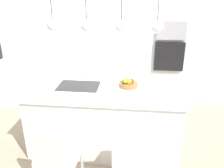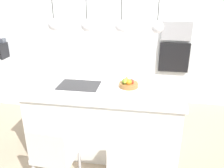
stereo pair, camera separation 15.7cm
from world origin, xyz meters
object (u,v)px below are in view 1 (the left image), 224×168
fruit_bowl (128,83)px  oven (169,56)px  microwave (172,30)px  chair_near (57,155)px  chair_middle (131,159)px

fruit_bowl → oven: bearing=64.6°
microwave → oven: bearing=0.0°
fruit_bowl → oven: size_ratio=0.46×
chair_near → chair_middle: chair_middle is taller
fruit_bowl → microwave: microwave is taller
fruit_bowl → chair_near: size_ratio=0.31×
microwave → chair_middle: microwave is taller
oven → chair_near: bearing=-120.6°
fruit_bowl → oven: 1.70m
oven → chair_middle: size_ratio=0.62×
fruit_bowl → oven: (0.73, 1.54, -0.03)m
chair_near → oven: bearing=59.4°
fruit_bowl → chair_near: bearing=-128.0°
chair_near → chair_middle: size_ratio=0.92×
microwave → chair_near: microwave is taller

